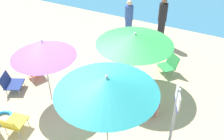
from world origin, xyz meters
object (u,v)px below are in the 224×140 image
at_px(umbrella_green, 135,39).
at_px(person_d, 147,99).
at_px(beach_chair_d, 32,66).
at_px(person_b, 129,21).
at_px(umbrella_purple, 43,49).
at_px(person_a, 85,99).
at_px(beach_chair_a, 11,83).
at_px(person_c, 162,21).
at_px(beach_chair_c, 169,64).
at_px(umbrella_teal, 107,85).
at_px(beach_chair_e, 13,123).
at_px(warning_sign, 174,116).
at_px(swim_ring, 3,118).

distance_m(umbrella_green, person_d, 1.64).
distance_m(beach_chair_d, person_b, 3.96).
relative_size(umbrella_purple, person_b, 1.21).
relative_size(umbrella_purple, person_a, 2.15).
distance_m(beach_chair_d, person_d, 3.75).
distance_m(beach_chair_a, person_c, 5.59).
bearing_deg(beach_chair_d, person_b, 88.52).
height_order(beach_chair_a, person_d, person_d).
height_order(beach_chair_c, person_a, person_a).
distance_m(umbrella_green, umbrella_teal, 2.41).
bearing_deg(beach_chair_d, beach_chair_c, 53.18).
height_order(umbrella_purple, person_c, umbrella_purple).
distance_m(beach_chair_e, person_c, 6.15).
distance_m(beach_chair_a, person_d, 3.97).
distance_m(umbrella_purple, umbrella_teal, 2.32).
bearing_deg(person_d, person_c, 102.87).
xyz_separation_m(umbrella_green, beach_chair_c, (0.78, 1.14, -1.25)).
distance_m(umbrella_purple, warning_sign, 3.52).
bearing_deg(person_a, beach_chair_c, 167.17).
xyz_separation_m(person_a, swim_ring, (-1.77, -1.21, -0.39)).
distance_m(person_b, person_c, 1.23).
bearing_deg(beach_chair_c, umbrella_green, 6.56).
xyz_separation_m(beach_chair_c, person_a, (-1.42, -2.75, 0.10)).
bearing_deg(beach_chair_d, beach_chair_a, -73.34).
relative_size(beach_chair_a, beach_chair_d, 1.02).
bearing_deg(person_a, warning_sign, 94.61).
bearing_deg(umbrella_green, warning_sign, -49.88).
bearing_deg(umbrella_green, umbrella_purple, -137.77).
bearing_deg(beach_chair_d, person_a, 8.55).
bearing_deg(person_a, umbrella_teal, 69.00).
relative_size(umbrella_teal, person_b, 1.29).
relative_size(beach_chair_e, person_c, 0.36).
distance_m(beach_chair_e, person_a, 1.81).
distance_m(beach_chair_c, person_d, 2.02).
height_order(umbrella_purple, person_a, umbrella_purple).
relative_size(person_d, swim_ring, 1.67).
height_order(person_a, person_c, person_c).
distance_m(umbrella_purple, person_b, 4.31).
relative_size(beach_chair_c, beach_chair_e, 1.11).
xyz_separation_m(umbrella_green, swim_ring, (-2.42, -2.82, -1.54)).
bearing_deg(person_b, person_c, 122.08).
xyz_separation_m(umbrella_purple, warning_sign, (3.48, -0.40, -0.38)).
bearing_deg(swim_ring, umbrella_purple, 62.15).
bearing_deg(person_d, beach_chair_e, -140.85).
bearing_deg(umbrella_teal, beach_chair_d, 157.77).
bearing_deg(beach_chair_c, warning_sign, 57.00).
bearing_deg(person_b, person_a, 27.08).
relative_size(umbrella_green, person_c, 1.19).
bearing_deg(beach_chair_a, umbrella_teal, -34.44).
distance_m(person_a, person_b, 4.26).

